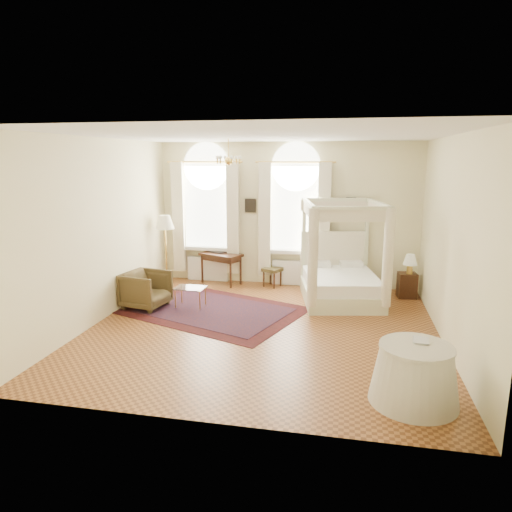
{
  "coord_description": "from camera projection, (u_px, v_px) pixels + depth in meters",
  "views": [
    {
      "loc": [
        1.38,
        -7.46,
        2.94
      ],
      "look_at": [
        -0.2,
        0.4,
        1.21
      ],
      "focal_mm": 32.0,
      "sensor_mm": 36.0,
      "label": 1
    }
  ],
  "objects": [
    {
      "name": "armchair",
      "position": [
        146.0,
        290.0,
        9.09
      ],
      "size": [
        0.94,
        0.92,
        0.74
      ],
      "primitive_type": "imported",
      "rotation": [
        0.0,
        0.0,
        1.38
      ],
      "color": "#45371D",
      "rests_on": "ground"
    },
    {
      "name": "coffee_table",
      "position": [
        190.0,
        289.0,
        9.13
      ],
      "size": [
        0.6,
        0.43,
        0.41
      ],
      "color": "silver",
      "rests_on": "ground"
    },
    {
      "name": "chandelier",
      "position": [
        229.0,
        160.0,
        8.75
      ],
      "size": [
        0.51,
        0.45,
        0.5
      ],
      "color": "gold",
      "rests_on": "room_walls"
    },
    {
      "name": "canopy_bed",
      "position": [
        341.0,
        279.0,
        9.47
      ],
      "size": [
        1.9,
        2.18,
        2.08
      ],
      "color": "beige",
      "rests_on": "ground"
    },
    {
      "name": "ground",
      "position": [
        263.0,
        328.0,
        8.04
      ],
      "size": [
        6.0,
        6.0,
        0.0
      ],
      "primitive_type": "plane",
      "color": "#9A5C2C",
      "rests_on": "ground"
    },
    {
      "name": "window_right",
      "position": [
        294.0,
        223.0,
        10.44
      ],
      "size": [
        1.62,
        0.27,
        3.29
      ],
      "color": "white",
      "rests_on": "room_walls"
    },
    {
      "name": "wall_pictures",
      "position": [
        290.0,
        205.0,
        10.47
      ],
      "size": [
        2.54,
        0.03,
        0.39
      ],
      "color": "black",
      "rests_on": "room_walls"
    },
    {
      "name": "window_left",
      "position": [
        206.0,
        220.0,
        10.84
      ],
      "size": [
        1.62,
        0.27,
        3.29
      ],
      "color": "white",
      "rests_on": "room_walls"
    },
    {
      "name": "nightstand",
      "position": [
        407.0,
        285.0,
        9.77
      ],
      "size": [
        0.41,
        0.38,
        0.54
      ],
      "primitive_type": "cube",
      "rotation": [
        0.0,
        0.0,
        0.11
      ],
      "color": "#391D0F",
      "rests_on": "ground"
    },
    {
      "name": "floor_lamp",
      "position": [
        165.0,
        226.0,
        10.42
      ],
      "size": [
        0.43,
        0.43,
        1.66
      ],
      "color": "gold",
      "rests_on": "ground"
    },
    {
      "name": "book",
      "position": [
        413.0,
        340.0,
        5.62
      ],
      "size": [
        0.21,
        0.27,
        0.02
      ],
      "primitive_type": "imported",
      "rotation": [
        0.0,
        0.0,
        -0.12
      ],
      "color": "black",
      "rests_on": "side_table"
    },
    {
      "name": "room_walls",
      "position": [
        263.0,
        217.0,
        7.62
      ],
      "size": [
        6.0,
        6.0,
        6.0
      ],
      "color": "#FDF2C0",
      "rests_on": "ground"
    },
    {
      "name": "side_table",
      "position": [
        415.0,
        374.0,
        5.55
      ],
      "size": [
        1.08,
        1.08,
        0.74
      ],
      "color": "white",
      "rests_on": "ground"
    },
    {
      "name": "oriental_rug",
      "position": [
        214.0,
        310.0,
        8.96
      ],
      "size": [
        3.83,
        3.29,
        0.01
      ],
      "color": "#461012",
      "rests_on": "ground"
    },
    {
      "name": "writing_desk",
      "position": [
        221.0,
        258.0,
        10.78
      ],
      "size": [
        1.1,
        0.85,
        0.73
      ],
      "color": "#391D0F",
      "rests_on": "ground"
    },
    {
      "name": "stool",
      "position": [
        272.0,
        271.0,
        10.6
      ],
      "size": [
        0.5,
        0.5,
        0.44
      ],
      "color": "#443F1D",
      "rests_on": "ground"
    },
    {
      "name": "nightstand_lamp",
      "position": [
        410.0,
        261.0,
        9.6
      ],
      "size": [
        0.29,
        0.29,
        0.42
      ],
      "color": "gold",
      "rests_on": "nightstand"
    },
    {
      "name": "laptop",
      "position": [
        218.0,
        252.0,
        10.85
      ],
      "size": [
        0.39,
        0.32,
        0.03
      ],
      "primitive_type": "imported",
      "rotation": [
        0.0,
        0.0,
        2.82
      ],
      "color": "black",
      "rests_on": "writing_desk"
    }
  ]
}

